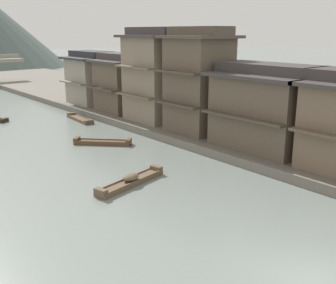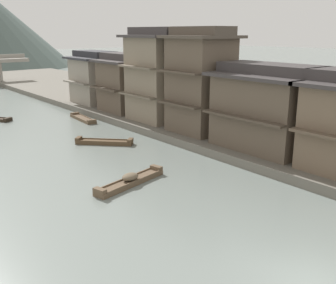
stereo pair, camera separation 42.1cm
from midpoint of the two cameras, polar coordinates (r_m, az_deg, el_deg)
The scene contains 10 objects.
ground_plane at distance 16.63m, azimuth 21.65°, elevation -18.39°, with size 400.00×400.00×0.00m, color gray.
riverbank_right at distance 47.30m, azimuth -0.03°, elevation 4.98°, with size 18.00×110.00×0.65m, color #6B665B.
boat_moored_nearest at distance 33.29m, azimuth -8.74°, elevation -0.00°, with size 3.93×4.03×0.52m.
boat_moored_third at distance 42.81m, azimuth -11.80°, elevation 3.28°, with size 1.38×4.94×0.44m.
boat_moored_far at distance 24.36m, azimuth -4.92°, elevation -5.55°, with size 5.35×2.07×0.72m.
house_waterfront_second at distance 30.08m, azimuth 14.47°, elevation 4.81°, with size 6.23×7.83×6.14m.
house_waterfront_tall at distance 33.91m, azimuth 5.01°, elevation 8.67°, with size 5.27×5.51×8.74m.
house_waterfront_narrow at distance 38.46m, azimuth -1.30°, elevation 9.52°, with size 5.23×6.10×8.74m.
house_waterfront_far at distance 43.44m, azimuth -5.98°, elevation 8.41°, with size 5.39×5.84×6.14m.
house_waterfront_end at distance 49.16m, azimuth -10.11°, elevation 9.07°, with size 5.66×6.16×6.14m.
Camera 2 is at (-12.34, -6.41, 8.98)m, focal length 42.62 mm.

